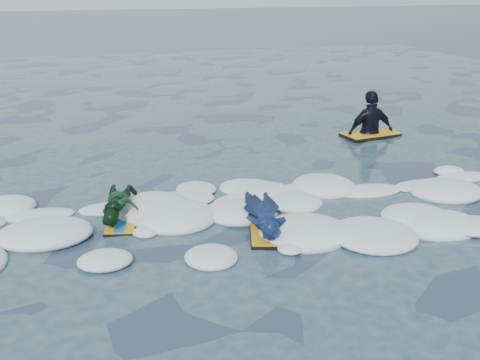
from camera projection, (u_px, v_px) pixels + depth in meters
name	position (u px, v px, depth m)	size (l,w,h in m)	color
ground	(199.00, 248.00, 7.73)	(120.00, 120.00, 0.00)	#1C2B44
foam_band	(184.00, 218.00, 8.67)	(12.00, 3.10, 0.30)	white
prone_woman_unit	(265.00, 216.00, 8.24)	(0.77, 1.56, 0.38)	black
prone_child_unit	(120.00, 207.00, 8.49)	(0.83, 1.22, 0.43)	black
waiting_rider_unit	(370.00, 133.00, 13.08)	(1.33, 0.87, 1.86)	black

